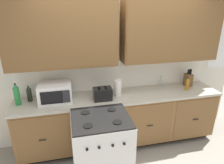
% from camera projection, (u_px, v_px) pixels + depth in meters
% --- Properties ---
extents(ground_plane, '(8.19, 8.19, 0.00)m').
position_uv_depth(ground_plane, '(125.00, 153.00, 3.27)').
color(ground_plane, gray).
extents(wall_unit, '(4.48, 0.40, 2.53)m').
position_uv_depth(wall_unit, '(118.00, 46.00, 3.12)').
color(wall_unit, silver).
rests_on(wall_unit, ground_plane).
extents(counter_run, '(3.31, 0.64, 0.92)m').
position_uv_depth(counter_run, '(120.00, 119.00, 3.37)').
color(counter_run, black).
rests_on(counter_run, ground_plane).
extents(stove_range, '(0.76, 0.68, 0.95)m').
position_uv_depth(stove_range, '(101.00, 147.00, 2.71)').
color(stove_range, white).
rests_on(stove_range, ground_plane).
extents(microwave, '(0.48, 0.37, 0.28)m').
position_uv_depth(microwave, '(55.00, 92.00, 2.97)').
color(microwave, white).
rests_on(microwave, counter_run).
extents(toaster, '(0.28, 0.18, 0.19)m').
position_uv_depth(toaster, '(102.00, 94.00, 3.02)').
color(toaster, black).
rests_on(toaster, counter_run).
extents(knife_block, '(0.11, 0.14, 0.31)m').
position_uv_depth(knife_block, '(188.00, 79.00, 3.55)').
color(knife_block, brown).
rests_on(knife_block, counter_run).
extents(sink_faucet, '(0.02, 0.02, 0.20)m').
position_uv_depth(sink_faucet, '(160.00, 81.00, 3.53)').
color(sink_faucet, '#B2B5BA').
rests_on(sink_faucet, counter_run).
extents(paper_towel_roll, '(0.12, 0.12, 0.26)m').
position_uv_depth(paper_towel_roll, '(118.00, 88.00, 3.16)').
color(paper_towel_roll, white).
rests_on(paper_towel_roll, counter_run).
extents(bottle_green, '(0.08, 0.08, 0.33)m').
position_uv_depth(bottle_green, '(17.00, 95.00, 2.85)').
color(bottle_green, '#237A38').
rests_on(bottle_green, counter_run).
extents(bottle_amber, '(0.07, 0.07, 0.23)m').
position_uv_depth(bottle_amber, '(187.00, 84.00, 3.36)').
color(bottle_amber, '#9E6619').
rests_on(bottle_amber, counter_run).
extents(bottle_dark, '(0.07, 0.07, 0.25)m').
position_uv_depth(bottle_dark, '(29.00, 94.00, 2.96)').
color(bottle_dark, black).
rests_on(bottle_dark, counter_run).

